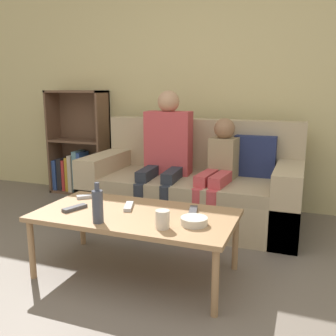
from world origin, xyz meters
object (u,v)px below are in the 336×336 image
at_px(tv_remote_1, 75,208).
at_px(tv_remote_0, 89,196).
at_px(bookshelf, 80,156).
at_px(coffee_table, 135,218).
at_px(person_child, 218,167).
at_px(tv_remote_2, 193,211).
at_px(person_adult, 166,148).
at_px(snack_bowl, 194,221).
at_px(couch, 193,189).
at_px(tv_remote_3, 129,206).
at_px(cup_near, 163,219).
at_px(bottle, 98,206).

bearing_deg(tv_remote_1, tv_remote_0, 122.65).
distance_m(bookshelf, coffee_table, 2.14).
relative_size(person_child, tv_remote_2, 5.35).
bearing_deg(person_adult, tv_remote_2, -63.08).
height_order(person_child, snack_bowl, person_child).
relative_size(couch, tv_remote_3, 10.73).
height_order(coffee_table, person_adult, person_adult).
distance_m(bookshelf, cup_near, 2.45).
relative_size(couch, cup_near, 18.02).
relative_size(tv_remote_3, bottle, 0.73).
relative_size(person_adult, cup_near, 11.20).
height_order(tv_remote_1, tv_remote_3, same).
bearing_deg(tv_remote_3, person_adult, 76.18).
distance_m(coffee_table, person_adult, 1.10).
height_order(tv_remote_0, tv_remote_1, same).
bearing_deg(bookshelf, coffee_table, -47.29).
xyz_separation_m(bookshelf, coffee_table, (1.45, -1.57, -0.05)).
relative_size(tv_remote_0, tv_remote_3, 0.91).
distance_m(snack_bowl, bottle, 0.57).
bearing_deg(couch, tv_remote_0, -118.70).
xyz_separation_m(coffee_table, bottle, (-0.13, -0.23, 0.14)).
bearing_deg(snack_bowl, person_adult, 118.17).
bearing_deg(tv_remote_2, person_adult, 107.52).
relative_size(bookshelf, coffee_table, 0.92).
xyz_separation_m(coffee_table, tv_remote_1, (-0.40, -0.08, 0.04)).
bearing_deg(tv_remote_3, tv_remote_1, -173.52).
relative_size(tv_remote_0, snack_bowl, 1.01).
bearing_deg(person_child, tv_remote_3, -107.94).
bearing_deg(tv_remote_3, tv_remote_0, 143.77).
bearing_deg(tv_remote_1, coffee_table, 30.56).
xyz_separation_m(tv_remote_3, snack_bowl, (0.50, -0.15, 0.01)).
bearing_deg(tv_remote_1, tv_remote_2, 35.72).
bearing_deg(tv_remote_3, bookshelf, 112.67).
height_order(tv_remote_1, snack_bowl, snack_bowl).
bearing_deg(bookshelf, cup_near, -45.77).
relative_size(bookshelf, person_child, 1.24).
relative_size(person_child, bottle, 3.89).
height_order(person_adult, bottle, person_adult).
xyz_separation_m(person_adult, tv_remote_1, (-0.21, -1.12, -0.25)).
xyz_separation_m(couch, tv_remote_3, (-0.14, -1.05, 0.13)).
bearing_deg(cup_near, snack_bowl, 37.02).
xyz_separation_m(tv_remote_1, tv_remote_2, (0.74, 0.21, 0.00)).
distance_m(couch, bookshelf, 1.57).
distance_m(couch, person_adult, 0.45).
height_order(tv_remote_3, bottle, bottle).
distance_m(couch, snack_bowl, 1.25).
bearing_deg(cup_near, tv_remote_3, 142.73).
bearing_deg(tv_remote_2, bookshelf, 128.63).
xyz_separation_m(cup_near, tv_remote_2, (0.08, 0.32, -0.04)).
bearing_deg(tv_remote_2, bottle, -154.81).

